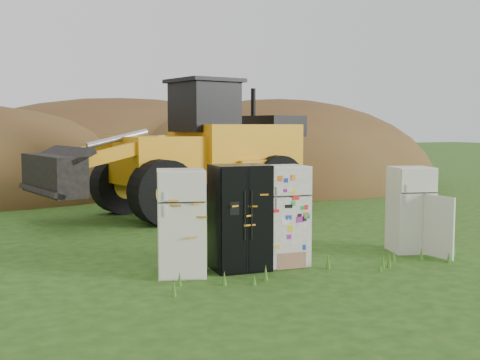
% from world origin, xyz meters
% --- Properties ---
extents(ground, '(120.00, 120.00, 0.00)m').
position_xyz_m(ground, '(0.00, 0.00, 0.00)').
color(ground, '#214512').
rests_on(ground, ground).
extents(fridge_leftmost, '(0.97, 0.94, 1.79)m').
position_xyz_m(fridge_leftmost, '(-2.51, 0.04, 0.89)').
color(fridge_leftmost, silver).
rests_on(fridge_leftmost, ground).
extents(fridge_black_side, '(1.01, 0.82, 1.84)m').
position_xyz_m(fridge_black_side, '(-1.45, 0.02, 0.92)').
color(fridge_black_side, black).
rests_on(fridge_black_side, ground).
extents(fridge_sticker, '(0.85, 0.80, 1.80)m').
position_xyz_m(fridge_sticker, '(-0.59, 0.03, 0.90)').
color(fridge_sticker, white).
rests_on(fridge_sticker, ground).
extents(fridge_open_door, '(0.93, 0.88, 1.70)m').
position_xyz_m(fridge_open_door, '(2.29, 0.03, 0.85)').
color(fridge_open_door, silver).
rests_on(fridge_open_door, ground).
extents(wheel_loader, '(8.40, 4.76, 3.83)m').
position_xyz_m(wheel_loader, '(-0.56, 6.52, 1.91)').
color(wheel_loader, orange).
rests_on(wheel_loader, ground).
extents(dirt_mound_right, '(14.13, 10.36, 7.20)m').
position_xyz_m(dirt_mound_right, '(5.88, 12.73, 0.00)').
color(dirt_mound_right, '#4F3019').
rests_on(dirt_mound_right, ground).
extents(dirt_mound_back, '(18.27, 12.18, 7.44)m').
position_xyz_m(dirt_mound_back, '(0.32, 17.13, 0.00)').
color(dirt_mound_back, '#4F3019').
rests_on(dirt_mound_back, ground).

